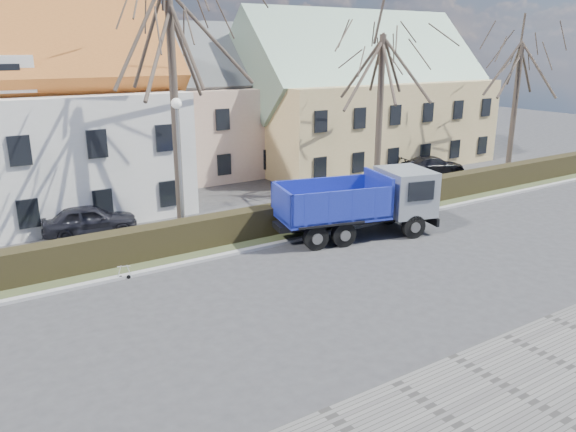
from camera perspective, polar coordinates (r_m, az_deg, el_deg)
ground at (r=20.70m, az=3.66°, el=-6.98°), size 120.00×120.00×0.00m
sidewalk_near at (r=15.57m, az=23.46°, el=-16.94°), size 80.00×5.00×0.08m
curb_far at (r=24.25m, az=-2.81°, el=-3.18°), size 80.00×0.30×0.12m
grass_strip at (r=25.58m, az=-4.61°, el=-2.17°), size 80.00×3.00×0.10m
hedge at (r=25.22m, az=-4.43°, el=-1.00°), size 60.00×0.90×1.30m
building_pink at (r=38.62m, az=-9.37°, el=10.11°), size 10.80×8.80×8.00m
building_yellow at (r=42.43m, az=7.61°, el=11.11°), size 18.80×10.80×8.50m
tree_1 at (r=25.53m, az=-11.51°, el=11.95°), size 9.20×9.20×12.65m
tree_2 at (r=32.01m, az=9.34°, el=11.49°), size 8.00×8.00×11.00m
tree_3 at (r=41.03m, az=22.14°, el=11.23°), size 7.60×7.60×10.45m
dump_truck at (r=25.50m, az=6.42°, el=1.18°), size 8.05×4.52×3.04m
streetlight at (r=24.41m, az=-10.89°, el=4.36°), size 0.50×0.50×6.41m
cart_frame at (r=21.91m, az=-16.79°, el=-5.48°), size 0.75×0.58×0.60m
parked_car_a at (r=27.39m, az=-19.49°, el=-0.37°), size 4.40×2.41×1.42m
parked_car_b at (r=39.25m, az=14.50°, el=4.96°), size 4.81×2.83×1.31m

